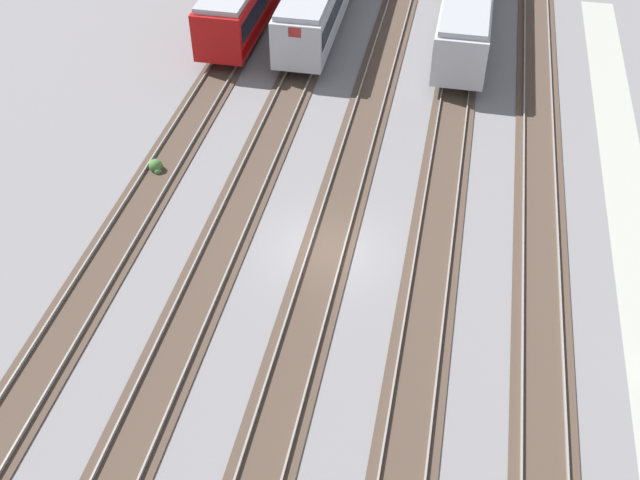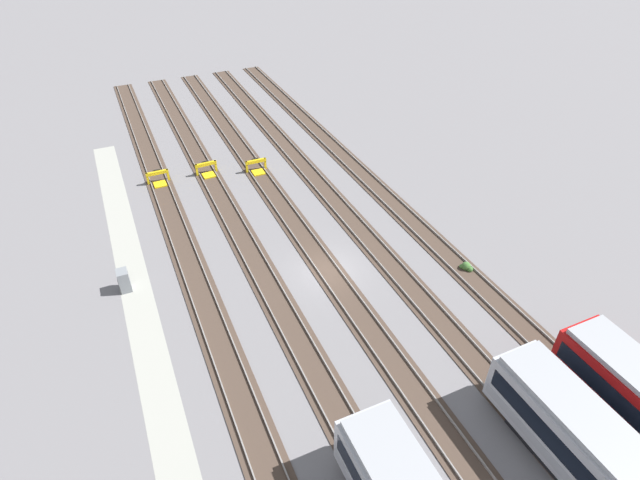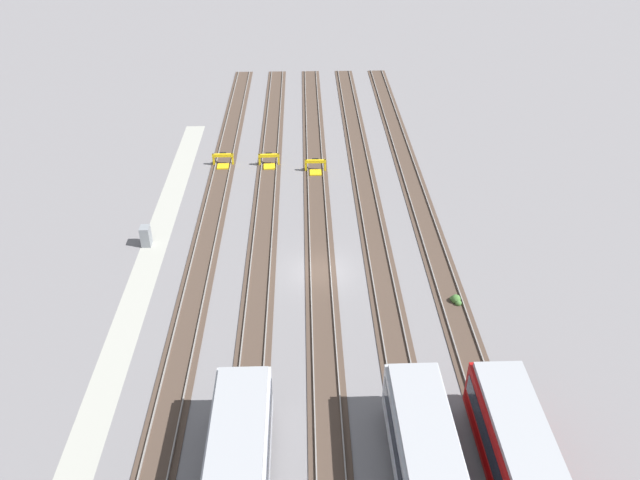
% 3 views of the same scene
% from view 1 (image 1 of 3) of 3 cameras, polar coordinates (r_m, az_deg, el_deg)
% --- Properties ---
extents(ground_plane, '(400.00, 400.00, 0.00)m').
position_cam_1_polar(ground_plane, '(31.29, 0.53, -0.74)').
color(ground_plane, slate).
extents(rail_track_nearest, '(90.00, 2.23, 0.21)m').
position_cam_1_polar(rail_track_nearest, '(31.25, 16.46, -2.86)').
color(rail_track_nearest, '#47382D').
rests_on(rail_track_nearest, ground).
extents(rail_track_near_inner, '(90.00, 2.24, 0.21)m').
position_cam_1_polar(rail_track_near_inner, '(30.95, 8.49, -1.79)').
color(rail_track_near_inner, '#47382D').
rests_on(rail_track_near_inner, ground).
extents(rail_track_middle, '(90.00, 2.24, 0.21)m').
position_cam_1_polar(rail_track_middle, '(31.26, 0.53, -0.68)').
color(rail_track_middle, '#47382D').
rests_on(rail_track_middle, ground).
extents(rail_track_far_inner, '(90.00, 2.23, 0.21)m').
position_cam_1_polar(rail_track_far_inner, '(32.16, -7.13, 0.39)').
color(rail_track_far_inner, '#47382D').
rests_on(rail_track_far_inner, ground).
extents(rail_track_farthest, '(90.00, 2.23, 0.21)m').
position_cam_1_polar(rail_track_farthest, '(33.61, -14.25, 1.39)').
color(rail_track_farthest, '#47382D').
rests_on(rail_track_farthest, ground).
extents(weed_clump, '(0.92, 0.70, 0.64)m').
position_cam_1_polar(weed_clump, '(36.27, -12.40, 5.54)').
color(weed_clump, '#427033').
rests_on(weed_clump, ground).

